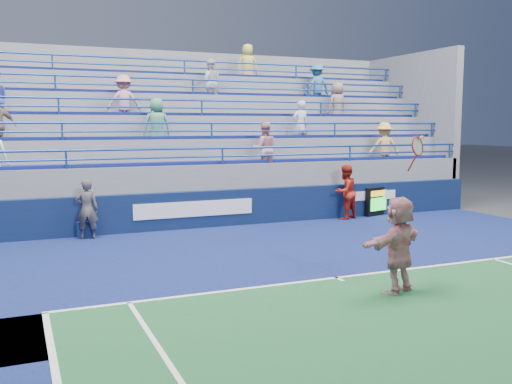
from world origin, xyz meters
name	(u,v)px	position (x,y,z in m)	size (l,w,h in m)	color
ground	(337,279)	(0.00, 0.00, 0.00)	(120.00, 120.00, 0.00)	#333538
sponsor_wall	(225,208)	(0.00, 6.50, 0.55)	(18.00, 0.32, 1.10)	#0B1B3C
bleacher_stand	(189,167)	(0.00, 10.27, 1.55)	(18.00, 5.60, 6.13)	slate
serve_speed_board	(381,201)	(5.55, 6.39, 0.48)	(1.38, 0.51, 0.96)	black
judge_chair	(85,229)	(-4.11, 6.28, 0.25)	(0.49, 0.49, 0.77)	#0C163D
tennis_player	(399,245)	(0.53, -1.24, 0.89)	(1.72, 1.09, 2.85)	silver
line_judge	(87,209)	(-4.08, 6.04, 0.81)	(0.59, 0.39, 1.62)	#121434
ball_girl	(345,192)	(4.00, 6.15, 0.89)	(0.86, 0.67, 1.77)	#A71E13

